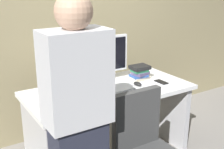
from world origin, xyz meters
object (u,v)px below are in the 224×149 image
Objects in this scene: monitor at (103,57)px; cup_by_monitor at (50,90)px; mouse at (138,84)px; person_at_desk at (78,123)px; cup_near_keyboard at (78,97)px; desk at (109,110)px; keyboard at (112,91)px; cell_phone at (161,82)px; book_stack at (140,72)px.

cup_by_monitor is at bearing -174.42° from monitor.
mouse is at bearing -49.71° from monitor.
cup_near_keyboard is (0.25, 0.53, -0.06)m from person_at_desk.
cup_near_keyboard reaches higher than mouse.
desk is 0.25m from keyboard.
cell_phone is (0.25, -0.05, -0.01)m from mouse.
person_at_desk reaches higher than cell_phone.
cell_phone is at bearing 25.14° from person_at_desk.
mouse is at bearing -14.74° from cup_by_monitor.
keyboard is 4.30× the size of mouse.
monitor is 0.63m from cell_phone.
cup_by_monitor is at bearing 81.60° from person_at_desk.
monitor is (0.05, 0.19, 0.47)m from desk.
desk is at bearing 75.69° from keyboard.
mouse is 0.19m from book_stack.
book_stack is at bearing -21.29° from monitor.
cell_phone is at bearing -14.05° from cup_by_monitor.
cup_by_monitor is 0.93m from book_stack.
monitor reaches higher than cup_by_monitor.
cell_phone is (0.13, -0.18, -0.07)m from book_stack.
keyboard is at bearing -24.45° from cup_by_monitor.
cell_phone is at bearing 1.37° from cup_near_keyboard.
cell_phone is (0.53, -0.13, 0.22)m from desk.
person_at_desk is 0.59m from cup_near_keyboard.
mouse is at bearing -15.63° from desk.
desk is at bearing -14.28° from cup_by_monitor.
desk is 10.76× the size of cell_phone.
cup_near_keyboard reaches higher than desk.
person_at_desk is at bearing -115.37° from cup_near_keyboard.
mouse is at bearing 6.41° from cup_near_keyboard.
cup_near_keyboard is at bearing -173.59° from mouse.
cup_near_keyboard is (-0.37, -0.06, 0.04)m from keyboard.
keyboard reaches higher than cell_phone.
cup_near_keyboard is 0.93m from cell_phone.
book_stack is at bearing 7.76° from desk.
keyboard is (0.63, 0.59, -0.10)m from person_at_desk.
monitor is 3.75× the size of cell_phone.
monitor is at bearing 5.58° from cup_by_monitor.
monitor is 0.62m from cup_by_monitor.
keyboard is 0.55m from cell_phone.
desk is at bearing 46.39° from person_at_desk.
book_stack is (0.79, 0.21, 0.03)m from cup_near_keyboard.
keyboard is 4.44× the size of cup_near_keyboard.
person_at_desk reaches higher than cup_by_monitor.
monitor is at bearing 75.94° from keyboard.
book_stack is at bearing -4.97° from cup_by_monitor.
cup_by_monitor reaches higher than mouse.
keyboard is 2.99× the size of cell_phone.
cup_by_monitor is at bearing 175.03° from book_stack.
mouse is (0.92, 0.60, -0.09)m from person_at_desk.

